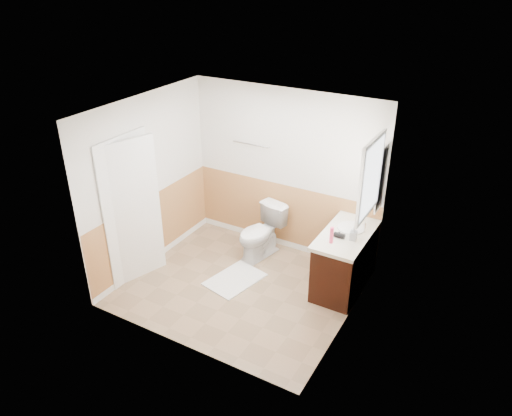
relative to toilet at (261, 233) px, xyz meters
The scene contains 32 objects.
floor 0.95m from the toilet, 79.27° to the right, with size 3.00×3.00×0.00m, color #8C7051.
ceiling 2.27m from the toilet, 79.27° to the right, with size 3.00×3.00×0.00m, color white.
wall_back 0.98m from the toilet, 70.52° to the left, with size 3.00×3.00×0.00m, color silver.
wall_front 2.31m from the toilet, 85.73° to the right, with size 3.00×3.00×0.00m, color silver.
wall_left 1.80m from the toilet, 147.71° to the right, with size 3.00×3.00×0.00m, color silver.
wall_right 2.05m from the toilet, 27.01° to the right, with size 3.00×3.00×0.00m, color silver.
wainscot_back 0.48m from the toilet, 70.04° to the left, with size 3.00×3.00×0.00m, color #B38447.
wainscot_front 2.14m from the toilet, 85.70° to the right, with size 3.00×3.00×0.00m, color #B38447.
wainscot_left 1.58m from the toilet, 147.48° to the right, with size 2.60×2.60×0.00m, color #B38447.
wainscot_right 1.86m from the toilet, 27.18° to the right, with size 2.60×2.60×0.00m, color #B38447.
toilet is the anchor object (origin of this frame).
bath_mat 0.84m from the toilet, 90.00° to the right, with size 0.55×0.80×0.02m, color white.
vanity_cabinet 1.38m from the toilet, ahead, with size 0.55×1.10×0.80m, color black.
vanity_knob_left 1.11m from the toilet, 12.43° to the right, with size 0.03×0.03×0.03m, color silver.
vanity_knob_right 1.08m from the toilet, ahead, with size 0.03×0.03×0.03m, color #BAB9C0.
countertop 1.44m from the toilet, ahead, with size 0.60×1.15×0.05m, color beige.
sink_basin 1.45m from the toilet, ahead, with size 0.36×0.36×0.02m, color silver.
faucet 1.64m from the toilet, ahead, with size 0.02×0.02×0.14m, color silver.
lotion_bottle 1.46m from the toilet, 19.63° to the right, with size 0.05×0.05×0.22m, color #E33A64.
soap_dispenser 1.61m from the toilet, ahead, with size 0.08×0.08×0.18m, color gray.
hair_dryer_body 1.44m from the toilet, 12.33° to the right, with size 0.07×0.07×0.14m, color black.
hair_dryer_handle 1.39m from the toilet, ahead, with size 0.03×0.03×0.07m, color black.
mirror_panel 2.02m from the toilet, ahead, with size 0.02×0.35×0.90m, color silver.
window_frame 2.13m from the toilet, ahead, with size 0.04×0.80×1.00m, color white.
window_glass 2.15m from the toilet, ahead, with size 0.01×0.70×0.90m, color white.
door 1.90m from the toilet, 133.72° to the right, with size 0.05×0.80×2.04m, color white.
door_frame 1.95m from the toilet, 135.42° to the right, with size 0.02×0.92×2.10m, color white.
door_knob 1.62m from the toilet, 140.67° to the right, with size 0.06×0.06×0.06m, color silver.
towel_bar 1.33m from the toilet, 134.13° to the left, with size 0.02×0.02×0.62m, color silver.
tp_holder_bar 0.49m from the toilet, 81.00° to the left, with size 0.02×0.02×0.14m, color silver.
tp_roll 0.49m from the toilet, 81.00° to the left, with size 0.11×0.11×0.10m, color white.
tp_sheet 0.43m from the toilet, 81.00° to the left, with size 0.10×0.01×0.16m, color white.
Camera 1 is at (2.89, -4.66, 4.07)m, focal length 34.13 mm.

